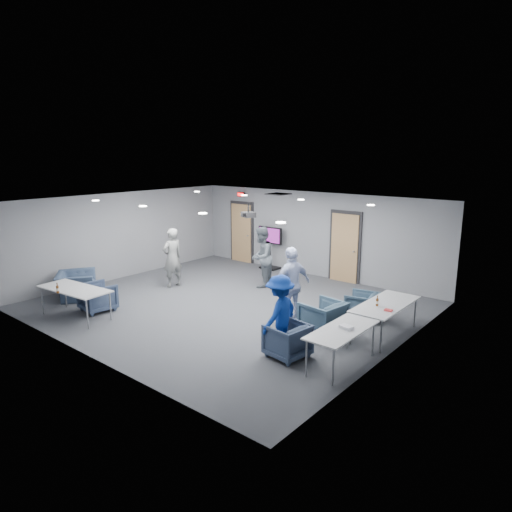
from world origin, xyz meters
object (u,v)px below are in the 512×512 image
Objects in this scene: chair_front_b at (76,285)px; person_a at (172,258)px; person_c at (292,285)px; table_front_left at (74,290)px; person_b at (261,257)px; chair_front_a at (98,297)px; bottle_right at (377,302)px; chair_right_b at (323,318)px; chair_right_a at (362,306)px; table_right_b at (342,332)px; bottle_front at (58,289)px; table_right_a at (386,305)px; chair_right_c at (287,340)px; projector at (248,214)px; tv_stand at (270,245)px; person_d at (280,313)px.

person_a is at bearing -81.15° from chair_front_b.
person_c reaches higher than table_front_left.
person_b reaches higher than chair_front_a.
chair_right_b is at bearing -151.04° from bottle_right.
chair_right_b reaches higher than chair_front_a.
chair_right_a is 0.91× the size of chair_front_a.
chair_right_b is 1.55m from table_right_b.
bottle_front is at bearing -37.42° from person_b.
table_right_b is at bearing 8.86° from chair_right_a.
table_right_a is at bearing 100.24° from person_a.
table_front_left is at bearing 120.56° from table_right_a.
chair_front_b is at bearing 139.65° from bottle_front.
table_front_left reaches higher than chair_right_c.
tv_stand is at bearing 141.20° from projector.
chair_right_a is 1.80× the size of projector.
table_right_a is at bearing 33.76° from bottle_front.
table_right_a is at bearing 119.59° from person_c.
chair_right_b is 6.88m from chair_front_b.
chair_right_a is at bearing 41.85° from bottle_front.
chair_right_a is at bearing 61.62° from person_b.
person_a is 7.64× the size of bottle_right.
person_c is 2.16m from table_right_a.
table_right_a is at bearing 24.76° from table_front_left.
person_d is 1.32m from table_right_b.
person_b is 0.91× the size of table_right_a.
chair_right_c is at bearing -12.74° from chair_right_a.
person_c is at bearing 40.83° from bottle_front.
person_a is 3.65m from tv_stand.
tv_stand reaches higher than chair_front_a.
table_right_b and table_front_left have the same top height.
table_front_left is at bearing 96.46° from chair_front_a.
person_b is 4.59m from bottle_right.
table_right_a is 8.54× the size of bottle_right.
table_right_b is at bearing 10.18° from table_front_left.
chair_front_b is 0.55× the size of table_front_left.
bottle_front reaches higher than bottle_right.
bottle_front is at bearing 99.99° from chair_front_a.
chair_front_a is 1.98× the size of projector.
person_d is 1.34m from chair_right_b.
person_a reaches higher than table_right_b.
person_c is 2.11m from projector.
chair_right_b is at bearing -169.43° from chair_right_c.
person_b is 5.62m from bottle_front.
bottle_front reaches higher than table_front_left.
person_d is at bearing -124.08° from bottle_right.
bottle_right reaches higher than chair_front_b.
bottle_right reaches higher than table_front_left.
chair_right_b is 6.11m from bottle_front.
projector is at bearing -91.24° from chair_right_b.
bottle_front reaches higher than chair_right_b.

